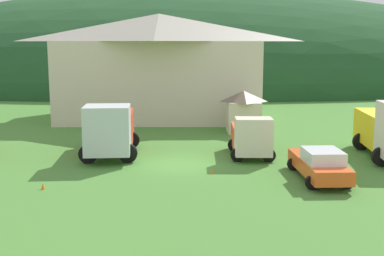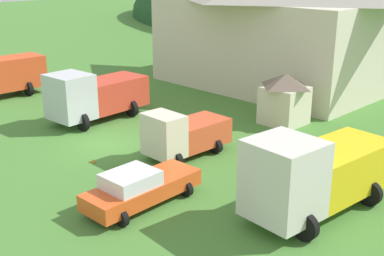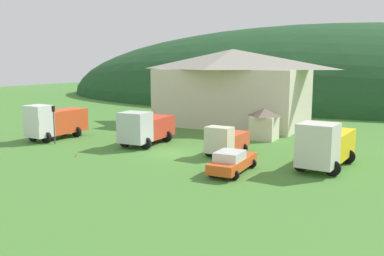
% 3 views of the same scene
% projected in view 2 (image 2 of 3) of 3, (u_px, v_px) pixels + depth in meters
% --- Properties ---
extents(ground_plane, '(200.00, 200.00, 0.00)m').
position_uv_depth(ground_plane, '(109.00, 145.00, 28.35)').
color(ground_plane, '#477F33').
extents(depot_building, '(18.71, 11.43, 9.43)m').
position_uv_depth(depot_building, '(272.00, 26.00, 40.25)').
color(depot_building, beige).
rests_on(depot_building, ground).
extents(play_shed_cream, '(2.65, 2.62, 3.22)m').
position_uv_depth(play_shed_cream, '(285.00, 98.00, 31.52)').
color(play_shed_cream, beige).
rests_on(play_shed_cream, ground).
extents(tow_truck_silver, '(3.61, 6.76, 3.33)m').
position_uv_depth(tow_truck_silver, '(94.00, 95.00, 32.14)').
color(tow_truck_silver, silver).
rests_on(tow_truck_silver, ground).
extents(light_truck_cream, '(2.69, 4.77, 2.58)m').
position_uv_depth(light_truck_cream, '(183.00, 134.00, 26.35)').
color(light_truck_cream, beige).
rests_on(light_truck_cream, ground).
extents(flatbed_truck_yellow, '(3.69, 7.44, 3.61)m').
position_uv_depth(flatbed_truck_yellow, '(314.00, 173.00, 20.16)').
color(flatbed_truck_yellow, silver).
rests_on(flatbed_truck_yellow, ground).
extents(service_pickup_orange, '(2.43, 5.40, 1.66)m').
position_uv_depth(service_pickup_orange, '(140.00, 187.00, 21.13)').
color(service_pickup_orange, '#E85520').
rests_on(service_pickup_orange, ground).
extents(traffic_cone_near_pickup, '(0.36, 0.36, 0.49)m').
position_uv_depth(traffic_cone_near_pickup, '(93.00, 163.00, 25.81)').
color(traffic_cone_near_pickup, orange).
rests_on(traffic_cone_near_pickup, ground).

